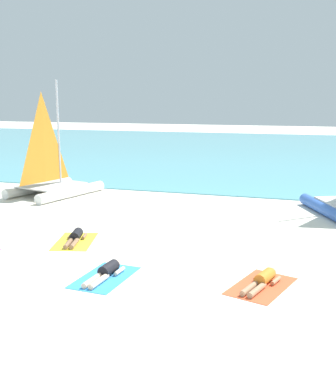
# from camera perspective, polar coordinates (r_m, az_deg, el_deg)

# --- Properties ---
(ground_plane) EXTENTS (120.00, 120.00, 0.00)m
(ground_plane) POSITION_cam_1_polar(r_m,az_deg,el_deg) (21.39, 4.36, -0.50)
(ground_plane) COLOR silver
(ocean_water) EXTENTS (120.00, 40.00, 0.05)m
(ocean_water) POSITION_cam_1_polar(r_m,az_deg,el_deg) (41.18, 10.89, 4.97)
(ocean_water) COLOR #5BB2C1
(ocean_water) RESTS_ON ground
(sailboat_white) EXTENTS (3.46, 4.48, 5.18)m
(sailboat_white) POSITION_cam_1_polar(r_m,az_deg,el_deg) (22.07, -13.81, 1.60)
(sailboat_white) COLOR white
(sailboat_white) RESTS_ON ground
(towel_center_left) EXTENTS (1.56, 2.12, 0.01)m
(towel_center_left) POSITION_cam_1_polar(r_m,az_deg,el_deg) (14.87, -11.19, -5.88)
(towel_center_left) COLOR yellow
(towel_center_left) RESTS_ON ground
(sunbather_center_left) EXTENTS (0.79, 1.55, 0.30)m
(sunbather_center_left) POSITION_cam_1_polar(r_m,az_deg,el_deg) (14.89, -11.15, -5.35)
(sunbather_center_left) COLOR black
(sunbather_center_left) RESTS_ON towel_center_left
(towel_center_right) EXTENTS (1.22, 1.97, 0.01)m
(towel_center_right) POSITION_cam_1_polar(r_m,az_deg,el_deg) (11.87, -7.64, -10.19)
(towel_center_right) COLOR #338CD8
(towel_center_right) RESTS_ON ground
(sunbather_center_right) EXTENTS (0.57, 1.57, 0.30)m
(sunbather_center_right) POSITION_cam_1_polar(r_m,az_deg,el_deg) (11.88, -7.50, -9.52)
(sunbather_center_right) COLOR black
(sunbather_center_right) RESTS_ON towel_center_right
(towel_rightmost) EXTENTS (1.60, 2.14, 0.01)m
(towel_rightmost) POSITION_cam_1_polar(r_m,az_deg,el_deg) (11.47, 11.21, -11.09)
(towel_rightmost) COLOR #EA5933
(towel_rightmost) RESTS_ON ground
(sunbather_rightmost) EXTENTS (0.82, 1.54, 0.30)m
(sunbather_rightmost) POSITION_cam_1_polar(r_m,az_deg,el_deg) (11.48, 11.36, -10.40)
(sunbather_rightmost) COLOR orange
(sunbather_rightmost) RESTS_ON towel_rightmost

